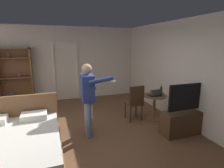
% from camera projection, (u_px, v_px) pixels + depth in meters
% --- Properties ---
extents(ground_plane, '(7.06, 7.06, 0.00)m').
position_uv_depth(ground_plane, '(91.00, 138.00, 4.08)').
color(ground_plane, brown).
extents(wall_back, '(5.19, 0.12, 2.70)m').
position_uv_depth(wall_back, '(71.00, 64.00, 6.80)').
color(wall_back, silver).
rests_on(wall_back, ground_plane).
extents(wall_right, '(0.12, 6.66, 2.70)m').
position_uv_depth(wall_right, '(188.00, 73.00, 4.61)').
color(wall_right, silver).
rests_on(wall_right, ground_plane).
extents(doorway_frame, '(0.93, 0.08, 2.13)m').
position_uv_depth(doorway_frame, '(65.00, 67.00, 6.69)').
color(doorway_frame, white).
rests_on(doorway_frame, ground_plane).
extents(bed, '(1.70, 2.02, 1.02)m').
position_uv_depth(bed, '(10.00, 150.00, 3.09)').
color(bed, brown).
rests_on(bed, ground_plane).
extents(bookshelf, '(1.05, 0.32, 1.95)m').
position_uv_depth(bookshelf, '(16.00, 75.00, 6.06)').
color(bookshelf, brown).
rests_on(bookshelf, ground_plane).
extents(tv_flatscreen, '(1.20, 0.40, 1.21)m').
position_uv_depth(tv_flatscreen, '(186.00, 119.00, 4.26)').
color(tv_flatscreen, '#4C331E').
rests_on(tv_flatscreen, ground_plane).
extents(side_table, '(0.65, 0.65, 0.70)m').
position_uv_depth(side_table, '(154.00, 103.00, 5.02)').
color(side_table, brown).
rests_on(side_table, ground_plane).
extents(laptop, '(0.36, 0.36, 0.16)m').
position_uv_depth(laptop, '(155.00, 94.00, 4.91)').
color(laptop, black).
rests_on(laptop, side_table).
extents(bottle_on_table, '(0.06, 0.06, 0.28)m').
position_uv_depth(bottle_on_table, '(161.00, 91.00, 4.92)').
color(bottle_on_table, '#1D302B').
rests_on(bottle_on_table, side_table).
extents(wooden_chair, '(0.43, 0.43, 0.99)m').
position_uv_depth(wooden_chair, '(135.00, 101.00, 4.93)').
color(wooden_chair, '#4C331E').
rests_on(wooden_chair, ground_plane).
extents(person_blue_shirt, '(0.70, 0.63, 1.66)m').
position_uv_depth(person_blue_shirt, '(88.00, 95.00, 4.05)').
color(person_blue_shirt, slate).
rests_on(person_blue_shirt, ground_plane).
extents(suitcase_dark, '(0.62, 0.42, 0.38)m').
position_uv_depth(suitcase_dark, '(36.00, 105.00, 5.70)').
color(suitcase_dark, black).
rests_on(suitcase_dark, ground_plane).
extents(suitcase_small, '(0.61, 0.47, 0.31)m').
position_uv_depth(suitcase_small, '(37.00, 106.00, 5.73)').
color(suitcase_small, '#4C1919').
rests_on(suitcase_small, ground_plane).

